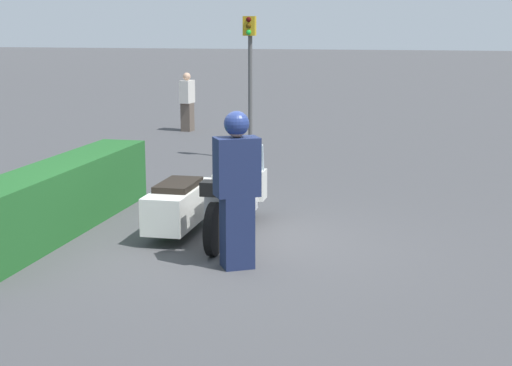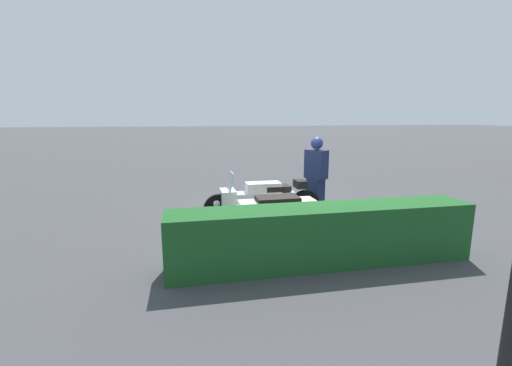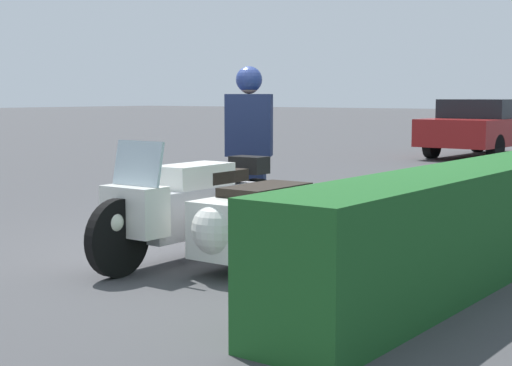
{
  "view_description": "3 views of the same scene",
  "coord_description": "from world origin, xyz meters",
  "px_view_note": "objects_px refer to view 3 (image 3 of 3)",
  "views": [
    {
      "loc": [
        -9.46,
        -2.62,
        2.88
      ],
      "look_at": [
        0.39,
        -0.35,
        0.82
      ],
      "focal_mm": 55.0,
      "sensor_mm": 36.0,
      "label": 1
    },
    {
      "loc": [
        2.42,
        7.45,
        2.37
      ],
      "look_at": [
        1.04,
        0.67,
        1.03
      ],
      "focal_mm": 24.0,
      "sensor_mm": 36.0,
      "label": 2
    },
    {
      "loc": [
        6.38,
        5.01,
        1.57
      ],
      "look_at": [
        0.17,
        0.36,
        0.7
      ],
      "focal_mm": 55.0,
      "sensor_mm": 36.0,
      "label": 3
    }
  ],
  "objects_px": {
    "officer_rider": "(249,146)",
    "hedge_bush_curbside": "(453,228)",
    "police_motorcycle": "(224,213)",
    "parked_car_background": "(487,126)"
  },
  "relations": [
    {
      "from": "officer_rider",
      "to": "hedge_bush_curbside",
      "type": "bearing_deg",
      "value": 40.92
    },
    {
      "from": "police_motorcycle",
      "to": "officer_rider",
      "type": "height_order",
      "value": "officer_rider"
    },
    {
      "from": "hedge_bush_curbside",
      "to": "police_motorcycle",
      "type": "bearing_deg",
      "value": -76.97
    },
    {
      "from": "police_motorcycle",
      "to": "officer_rider",
      "type": "xyz_separation_m",
      "value": [
        -1.45,
        -0.81,
        0.52
      ]
    },
    {
      "from": "hedge_bush_curbside",
      "to": "parked_car_background",
      "type": "xyz_separation_m",
      "value": [
        -13.63,
        -4.82,
        0.3
      ]
    },
    {
      "from": "police_motorcycle",
      "to": "officer_rider",
      "type": "distance_m",
      "value": 1.74
    },
    {
      "from": "officer_rider",
      "to": "parked_car_background",
      "type": "relative_size",
      "value": 0.4
    },
    {
      "from": "police_motorcycle",
      "to": "parked_car_background",
      "type": "height_order",
      "value": "parked_car_background"
    },
    {
      "from": "hedge_bush_curbside",
      "to": "officer_rider",
      "type": "bearing_deg",
      "value": -108.88
    },
    {
      "from": "police_motorcycle",
      "to": "parked_car_background",
      "type": "bearing_deg",
      "value": -169.52
    }
  ]
}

